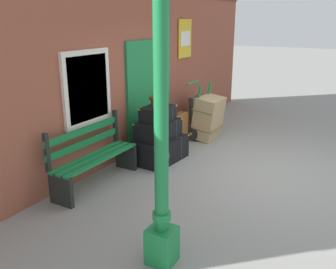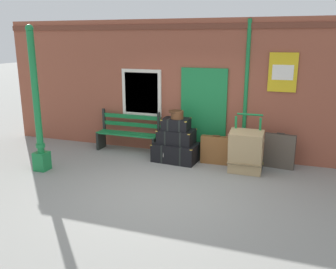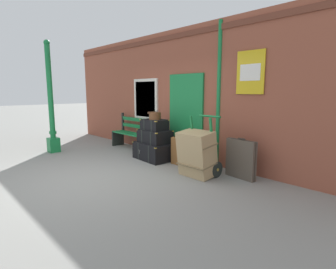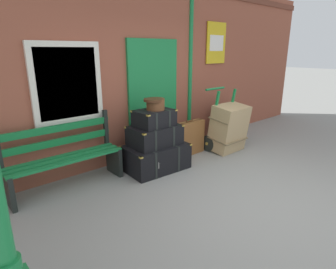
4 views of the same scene
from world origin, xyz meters
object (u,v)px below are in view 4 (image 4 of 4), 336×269
Objects in this scene: steamer_trunk_base at (156,157)px; suitcase_olive at (189,138)px; platform_bench at (64,158)px; steamer_trunk_middle at (155,135)px; round_hatbox at (155,103)px; steamer_trunk_top at (154,118)px; large_brown_trunk at (229,128)px; suitcase_beige at (226,121)px; porters_trolley at (221,135)px.

steamer_trunk_base is 0.93m from suitcase_olive.
platform_bench is 1.93× the size of steamer_trunk_middle.
round_hatbox is at bearing -13.94° from platform_bench.
platform_bench reaches higher than steamer_trunk_top.
suitcase_beige is (0.66, 0.55, -0.08)m from large_brown_trunk.
porters_trolley is 0.74m from suitcase_olive.
suitcase_beige is 1.38m from suitcase_olive.
porters_trolley is at bearing -3.51° from steamer_trunk_top.
platform_bench is 1.33× the size of porters_trolley.
round_hatbox reaches higher than suitcase_olive.
large_brown_trunk reaches higher than steamer_trunk_base.
steamer_trunk_middle is 1.65m from porters_trolley.
steamer_trunk_base is at bearing 177.51° from porters_trolley.
suitcase_olive is at bearing 6.28° from steamer_trunk_middle.
large_brown_trunk is 1.34× the size of suitcase_olive.
round_hatbox is 0.42× the size of suitcase_beige.
steamer_trunk_middle is (1.38, -0.34, 0.14)m from platform_bench.
steamer_trunk_middle is at bearing 137.51° from round_hatbox.
suitcase_beige is at bearing -0.94° from platform_bench.
steamer_trunk_top is (1.37, -0.34, 0.43)m from platform_bench.
steamer_trunk_middle is at bearing 86.11° from steamer_trunk_base.
suitcase_beige is at bearing 7.70° from steamer_trunk_base.
steamer_trunk_base is 1.70× the size of steamer_trunk_top.
steamer_trunk_top is at bearing 161.28° from round_hatbox.
large_brown_trunk is at bearing -9.50° from steamer_trunk_top.
platform_bench is at bearing 166.06° from round_hatbox.
round_hatbox is at bearing 65.68° from steamer_trunk_base.
steamer_trunk_top is (-0.01, 0.03, 0.66)m from steamer_trunk_base.
steamer_trunk_base is at bearing -171.80° from suitcase_olive.
porters_trolley reaches higher than steamer_trunk_top.
steamer_trunk_top is 0.77× the size of suitcase_beige.
steamer_trunk_base is at bearing -93.89° from steamer_trunk_middle.
steamer_trunk_top is 1.70m from large_brown_trunk.
steamer_trunk_base is 1.13× the size of large_brown_trunk.
platform_bench reaches higher than suitcase_beige.
large_brown_trunk is (1.63, -0.27, -0.41)m from steamer_trunk_top.
suitcase_beige is (2.28, 0.28, -0.49)m from steamer_trunk_top.
round_hatbox is (0.01, 0.02, 0.89)m from steamer_trunk_base.
large_brown_trunk is at bearing -9.39° from round_hatbox.
steamer_trunk_base is at bearing 171.48° from large_brown_trunk.
steamer_trunk_top is 0.51× the size of porters_trolley.
steamer_trunk_base is 1.62m from porters_trolley.
steamer_trunk_middle is at bearing -173.07° from suitcase_beige.
round_hatbox is at bearing 176.66° from porters_trolley.
steamer_trunk_base is 3.11× the size of round_hatbox.
large_brown_trunk is (2.99, -0.61, 0.02)m from platform_bench.
suitcase_beige is at bearing 39.99° from large_brown_trunk.
large_brown_trunk is at bearing -8.52° from steamer_trunk_base.
steamer_trunk_top reaches higher than suitcase_olive.
large_brown_trunk is 0.81m from suitcase_olive.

